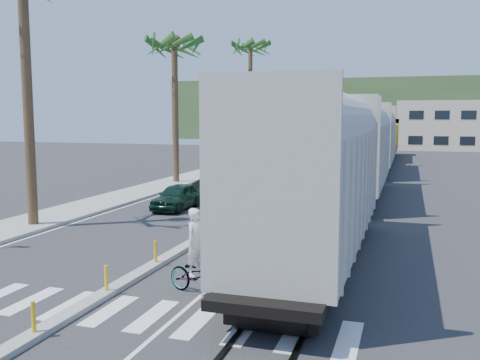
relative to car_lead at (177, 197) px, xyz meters
The scene contains 15 objects.
ground 12.73m from the car_lead, 72.64° to the right, with size 140.00×140.00×0.00m, color #28282B.
sidewalk 13.71m from the car_lead, 110.09° to the left, with size 3.00×90.00×0.15m, color gray.
rails 18.15m from the car_lead, 61.01° to the left, with size 1.56×100.00×0.06m.
median 8.72m from the car_lead, 64.14° to the left, with size 0.45×60.00×0.85m.
crosswalk 14.65m from the car_lead, 74.98° to the right, with size 14.00×2.20×0.01m, color silver.
lane_markings 12.99m from the car_lead, 82.72° to the left, with size 9.42×90.00×0.01m.
freight_train 15.32m from the car_lead, 54.54° to the left, with size 3.00×60.94×5.85m.
palm_trees 15.26m from the car_lead, 112.17° to the left, with size 3.50×37.20×13.75m.
buildings 59.69m from the car_lead, 92.52° to the left, with size 38.00×27.00×10.00m.
hillside 88.11m from the car_lead, 87.53° to the left, with size 80.00×20.00×12.00m, color #385628.
car_lead is the anchor object (origin of this frame).
car_second 5.18m from the car_lead, 85.06° to the left, with size 1.94×4.80×1.55m, color black.
car_third 11.35m from the car_lead, 86.06° to the left, with size 2.30×5.08×1.44m, color black.
car_rear 17.67m from the car_lead, 89.00° to the left, with size 2.50×4.95×1.34m, color #A7AAAC.
cyclist 13.77m from the car_lead, 63.34° to the right, with size 2.00×2.50×2.43m.
Camera 1 is at (7.82, -13.49, 4.95)m, focal length 40.00 mm.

